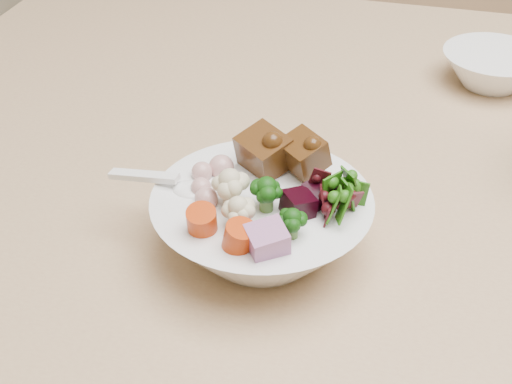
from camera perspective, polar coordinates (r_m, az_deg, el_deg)
chair_far at (r=1.56m, az=15.41°, el=7.63°), size 0.59×0.59×0.96m
food_bowl at (r=0.63m, az=0.63°, el=-2.25°), size 0.19×0.19×0.10m
soup_spoon at (r=0.63m, az=-6.22°, el=0.39°), size 0.10×0.03×0.02m
side_bowl at (r=0.95m, az=18.39°, el=9.32°), size 0.13×0.13×0.04m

